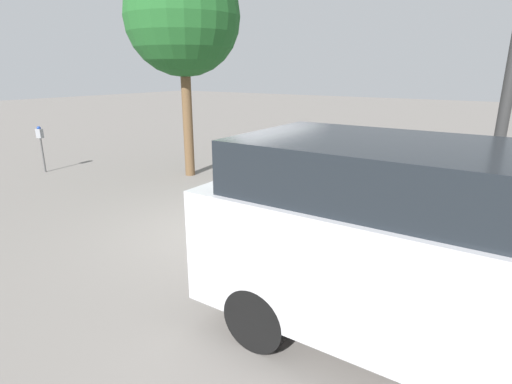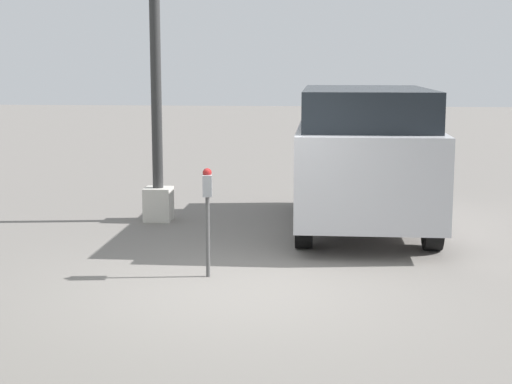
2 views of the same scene
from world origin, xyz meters
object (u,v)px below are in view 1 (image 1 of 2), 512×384
object	(u,v)px
parking_meter_near	(271,179)
parking_meter_far	(40,138)
parked_van	(423,245)
lamp_post	(506,101)
street_tree	(183,18)

from	to	relation	value
parking_meter_near	parking_meter_far	size ratio (longest dim) A/B	0.99
parked_van	parking_meter_near	bearing A→B (deg)	146.24
lamp_post	parked_van	world-z (taller)	lamp_post
parking_meter_near	lamp_post	xyz separation A→B (m)	(3.37, 1.34, 1.43)
street_tree	lamp_post	bearing A→B (deg)	-6.55
parking_meter_far	parked_van	distance (m)	11.08
parking_meter_far	parked_van	bearing A→B (deg)	-18.37
street_tree	parked_van	bearing A→B (deg)	-30.58
lamp_post	parking_meter_near	bearing A→B (deg)	-158.28
parking_meter_near	lamp_post	size ratio (longest dim) A/B	0.20
parking_meter_near	parked_van	world-z (taller)	parked_van
lamp_post	parked_van	xyz separation A→B (m)	(-0.34, -3.34, -1.22)
parking_meter_far	parked_van	xyz separation A→B (m)	(10.89, -2.06, 0.21)
parked_van	street_tree	distance (m)	8.77
parking_meter_near	parked_van	size ratio (longest dim) A/B	0.29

